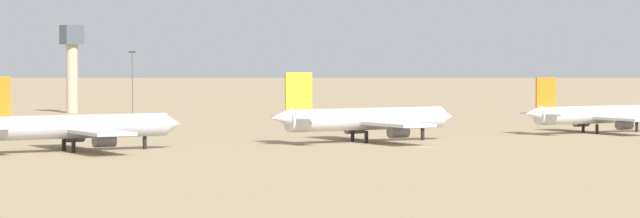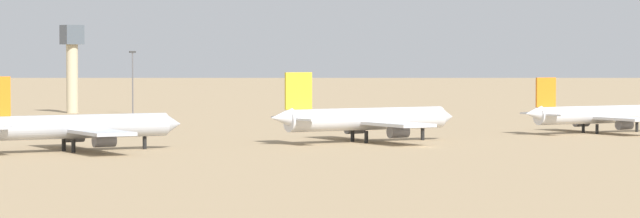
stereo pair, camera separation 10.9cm
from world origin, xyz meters
name	(u,v)px [view 2 (the right image)]	position (x,y,z in m)	size (l,w,h in m)	color
ground	(424,147)	(0.00, 0.00, 0.00)	(4000.00, 4000.00, 0.00)	#9E8460
ridge_center	(139,29)	(494.34, 1127.32, 43.69)	(253.69, 171.85, 87.38)	gray
parked_jet_orange_3	(75,127)	(-55.42, 22.30, 4.10)	(37.89, 31.91, 12.51)	silver
parked_jet_yellow_4	(365,119)	(-1.01, 16.34, 4.22)	(39.03, 32.87, 12.89)	silver
parked_jet_orange_5	(594,115)	(55.16, 14.67, 3.77)	(34.82, 29.39, 11.49)	silver
control_tower	(72,60)	(6.71, 167.57, 14.68)	(5.20, 5.20, 24.33)	#C6B793
light_pole_west	(133,78)	(17.35, 151.47, 9.79)	(1.80, 0.50, 17.12)	#59595E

